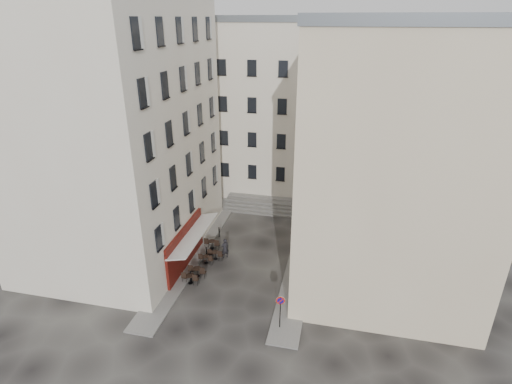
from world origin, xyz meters
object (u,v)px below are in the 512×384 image
(bistro_table_a, at_px, (190,278))
(bistro_table_b, at_px, (197,271))
(no_parking_sign, at_px, (280,306))
(pedestrian, at_px, (225,248))

(bistro_table_a, distance_m, bistro_table_b, 0.97)
(no_parking_sign, relative_size, bistro_table_a, 1.89)
(bistro_table_b, bearing_deg, pedestrian, 66.55)
(pedestrian, bearing_deg, bistro_table_a, 28.71)
(no_parking_sign, xyz_separation_m, pedestrian, (-5.83, 7.20, -0.90))
(no_parking_sign, height_order, pedestrian, no_parking_sign)
(no_parking_sign, height_order, bistro_table_a, no_parking_sign)
(no_parking_sign, bearing_deg, pedestrian, 117.93)
(bistro_table_a, bearing_deg, pedestrian, 69.11)
(no_parking_sign, relative_size, bistro_table_b, 1.83)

